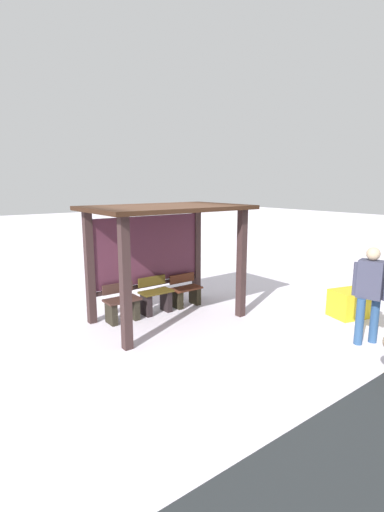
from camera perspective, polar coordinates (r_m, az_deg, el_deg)
The scene contains 7 objects.
ground_plane at distance 7.72m, azimuth -3.69°, elevation -9.63°, with size 60.00×60.00×0.00m, color white.
bus_shelter at distance 7.48m, azimuth -4.82°, elevation 3.45°, with size 3.09×1.96×2.31m.
bench_left_inside at distance 7.63m, azimuth -10.71°, elevation -7.59°, with size 0.69×0.41×0.75m.
bench_center_inside at distance 7.99m, azimuth -5.59°, elevation -6.49°, with size 0.69×0.37×0.77m.
bench_right_inside at distance 8.42m, azimuth -0.97°, elevation -5.73°, with size 0.69×0.37×0.71m.
person_walking at distance 6.97m, azimuth 25.70°, elevation -4.53°, with size 0.45×0.59×1.69m.
grit_bin at distance 8.41m, azimuth 22.99°, elevation -6.75°, with size 0.70×0.56×0.56m, color yellow.
Camera 1 is at (-3.96, -6.04, 2.71)m, focal length 26.01 mm.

